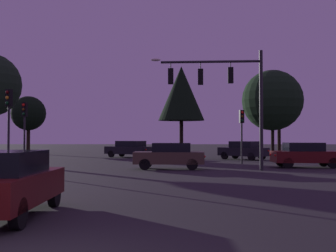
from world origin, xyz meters
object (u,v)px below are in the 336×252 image
Objects in this scene: car_nearside_lane at (3,182)px; car_far_lane at (243,150)px; car_crossing_left at (169,155)px; traffic_light_corner_right at (24,121)px; car_parked_lot at (130,149)px; tree_left_far at (272,100)px; traffic_light_median at (242,125)px; traffic_light_corner_left at (9,113)px; car_crossing_right at (305,154)px; tree_lot_edge at (279,105)px; tree_behind_sign at (28,114)px; tree_right_cluster at (181,93)px; traffic_signal_mast_arm at (225,87)px.

car_far_lane is at bearing 69.00° from car_nearside_lane.
car_crossing_left is at bearing -119.73° from car_far_lane.
car_parked_lot is at bearing 66.56° from traffic_light_corner_right.
car_crossing_left is at bearing -121.74° from tree_left_far.
traffic_light_median is 0.88× the size of car_nearside_lane.
traffic_light_corner_left is 17.29m from car_crossing_right.
car_parked_lot is (-8.79, 9.46, -1.87)m from traffic_light_median.
traffic_light_corner_left is at bearing -129.60° from tree_lot_edge.
traffic_light_corner_right is 17.59m from car_crossing_right.
tree_left_far is at bearing -16.31° from tree_behind_sign.
car_crossing_right is (8.29, 1.47, 0.00)m from car_crossing_left.
traffic_light_corner_right is 0.62× the size of tree_behind_sign.
traffic_light_median is at bearing -40.61° from tree_behind_sign.
car_far_lane is (15.15, 8.54, -2.09)m from traffic_light_corner_right.
car_crossing_right is 21.01m from tree_lot_edge.
traffic_light_corner_right is at bearing -133.69° from tree_right_cluster.
car_nearside_lane is 33.10m from tree_left_far.
tree_left_far reaches higher than traffic_light_corner_left.
car_nearside_lane is at bearing -71.28° from tree_behind_sign.
traffic_light_median is 0.46× the size of tree_right_cluster.
tree_left_far reaches higher than tree_behind_sign.
tree_lot_edge is at bearing 62.94° from car_far_lane.
tree_behind_sign is at bearing 139.39° from traffic_light_median.
car_crossing_right is at bearing 53.41° from car_nearside_lane.
tree_right_cluster is (17.26, -10.57, 1.15)m from tree_behind_sign.
tree_lot_edge reaches higher than car_far_lane.
tree_behind_sign is (-21.32, 18.28, 1.90)m from traffic_light_median.
car_parked_lot is 0.58× the size of tree_left_far.
tree_right_cluster is at bearing 80.52° from car_nearside_lane.
tree_right_cluster is (-5.11, 1.97, 4.92)m from car_far_lane.
traffic_light_corner_right is 0.49× the size of tree_left_far.
traffic_signal_mast_arm is at bearing 63.96° from car_nearside_lane.
car_crossing_right is 0.86× the size of car_parked_lot.
car_crossing_left is at bearing -94.01° from tree_right_cluster.
car_crossing_right is (16.65, 4.05, -2.29)m from traffic_light_corner_left.
car_far_lane is at bearing -21.11° from tree_right_cluster.
traffic_light_corner_left reaches higher than car_parked_lot.
car_parked_lot is at bearing 90.43° from car_nearside_lane.
tree_left_far reaches higher than car_nearside_lane.
car_crossing_left is 0.63× the size of tree_behind_sign.
tree_right_cluster reaches higher than traffic_light_corner_left.
car_crossing_left is 0.58× the size of tree_lot_edge.
traffic_light_corner_left is 0.53× the size of tree_left_far.
car_parked_lot is at bearing -174.72° from tree_left_far.
tree_right_cluster is (0.87, 12.44, 4.92)m from car_crossing_left.
car_crossing_left is (8.37, 2.59, -2.29)m from traffic_light_corner_left.
traffic_signal_mast_arm is 23.96m from tree_lot_edge.
car_parked_lot is (-0.21, 28.78, 0.00)m from car_nearside_lane.
traffic_light_corner_right is (-0.81, 4.51, -0.21)m from traffic_light_corner_left.
tree_lot_edge is at bearing -2.73° from tree_behind_sign.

